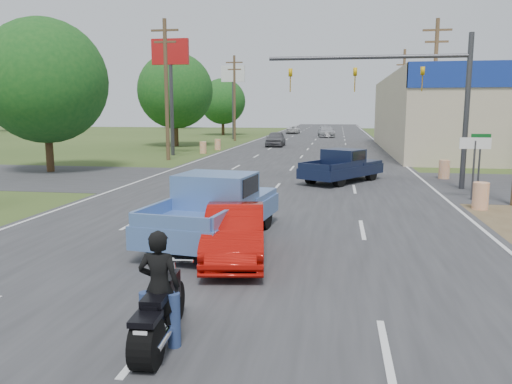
% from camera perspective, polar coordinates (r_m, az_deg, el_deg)
% --- Properties ---
extents(ground, '(200.00, 200.00, 0.00)m').
position_cam_1_polar(ground, '(8.38, -11.70, -16.18)').
color(ground, '#32481C').
rests_on(ground, ground).
extents(main_road, '(15.00, 180.00, 0.02)m').
position_cam_1_polar(main_road, '(47.25, 5.93, 4.88)').
color(main_road, '#2D2D30').
rests_on(main_road, ground).
extents(cross_road, '(120.00, 10.00, 0.02)m').
position_cam_1_polar(cross_road, '(25.44, 2.91, 1.19)').
color(cross_road, '#2D2D30').
rests_on(cross_road, ground).
extents(utility_pole_2, '(2.00, 0.28, 10.00)m').
position_cam_1_polar(utility_pole_2, '(38.66, 19.70, 11.31)').
color(utility_pole_2, '#4C3823').
rests_on(utility_pole_2, ground).
extents(utility_pole_3, '(2.00, 0.28, 10.00)m').
position_cam_1_polar(utility_pole_3, '(56.46, 16.44, 10.65)').
color(utility_pole_3, '#4C3823').
rests_on(utility_pole_3, ground).
extents(utility_pole_5, '(2.00, 0.28, 10.00)m').
position_cam_1_polar(utility_pole_5, '(37.18, -10.22, 11.80)').
color(utility_pole_5, '#4C3823').
rests_on(utility_pole_5, ground).
extents(utility_pole_6, '(2.00, 0.28, 10.00)m').
position_cam_1_polar(utility_pole_6, '(60.33, -2.47, 10.90)').
color(utility_pole_6, '#4C3823').
rests_on(utility_pole_6, ground).
extents(tree_0, '(7.14, 7.14, 8.84)m').
position_cam_1_polar(tree_0, '(31.88, -22.98, 11.58)').
color(tree_0, '#422D19').
rests_on(tree_0, ground).
extents(tree_1, '(7.56, 7.56, 9.36)m').
position_cam_1_polar(tree_1, '(51.72, -9.22, 11.36)').
color(tree_1, '#422D19').
rests_on(tree_1, ground).
extents(tree_2, '(6.72, 6.72, 8.32)m').
position_cam_1_polar(tree_2, '(75.00, -3.82, 10.29)').
color(tree_2, '#422D19').
rests_on(tree_2, ground).
extents(tree_4, '(9.24, 9.24, 11.44)m').
position_cam_1_polar(tree_4, '(100.41, -26.25, 10.17)').
color(tree_4, '#422D19').
rests_on(tree_4, ground).
extents(tree_5, '(7.98, 7.98, 9.88)m').
position_cam_1_polar(tree_5, '(105.62, 24.64, 9.68)').
color(tree_5, '#422D19').
rests_on(tree_5, ground).
extents(tree_6, '(8.82, 8.82, 10.92)m').
position_cam_1_polar(tree_6, '(107.22, -8.62, 10.72)').
color(tree_6, '#422D19').
rests_on(tree_6, ground).
extents(barrel_0, '(0.56, 0.56, 1.00)m').
position_cam_1_polar(barrel_0, '(19.97, 24.28, -0.42)').
color(barrel_0, orange).
rests_on(barrel_0, ground).
extents(barrel_1, '(0.56, 0.56, 1.00)m').
position_cam_1_polar(barrel_1, '(28.26, 20.71, 2.42)').
color(barrel_1, orange).
rests_on(barrel_1, ground).
extents(barrel_2, '(0.56, 0.56, 1.00)m').
position_cam_1_polar(barrel_2, '(42.68, -6.07, 5.07)').
color(barrel_2, orange).
rests_on(barrel_2, ground).
extents(barrel_3, '(0.56, 0.56, 1.00)m').
position_cam_1_polar(barrel_3, '(46.46, -4.40, 5.44)').
color(barrel_3, orange).
rests_on(barrel_3, ground).
extents(pole_sign_left_near, '(3.00, 0.35, 9.20)m').
position_cam_1_polar(pole_sign_left_near, '(41.40, -9.74, 14.11)').
color(pole_sign_left_near, '#3F3F44').
rests_on(pole_sign_left_near, ground).
extents(pole_sign_left_far, '(3.00, 0.35, 9.20)m').
position_cam_1_polar(pole_sign_left_far, '(64.53, -2.63, 12.44)').
color(pole_sign_left_far, '#3F3F44').
rests_on(pole_sign_left_far, ground).
extents(lane_sign, '(1.20, 0.08, 2.52)m').
position_cam_1_polar(lane_sign, '(21.78, 23.71, 4.08)').
color(lane_sign, '#3F3F44').
rests_on(lane_sign, ground).
extents(street_name_sign, '(0.80, 0.08, 2.61)m').
position_cam_1_polar(street_name_sign, '(23.40, 24.19, 3.63)').
color(street_name_sign, '#3F3F44').
rests_on(street_name_sign, ground).
extents(signal_mast, '(9.12, 0.40, 7.00)m').
position_cam_1_polar(signal_mast, '(24.26, 16.83, 11.78)').
color(signal_mast, '#3F3F44').
rests_on(signal_mast, ground).
extents(red_convertible, '(1.98, 4.11, 1.30)m').
position_cam_1_polar(red_convertible, '(12.04, -2.42, -4.80)').
color(red_convertible, '#A50D07').
rests_on(red_convertible, ground).
extents(motorcycle, '(0.71, 2.30, 1.16)m').
position_cam_1_polar(motorcycle, '(7.86, -11.04, -13.78)').
color(motorcycle, black).
rests_on(motorcycle, ground).
extents(rider, '(0.66, 0.45, 1.73)m').
position_cam_1_polar(rider, '(7.79, -10.99, -11.24)').
color(rider, black).
rests_on(rider, ground).
extents(blue_pickup, '(2.90, 5.87, 1.87)m').
position_cam_1_polar(blue_pickup, '(13.94, -4.50, -1.65)').
color(blue_pickup, black).
rests_on(blue_pickup, ground).
extents(navy_pickup, '(4.34, 5.29, 1.67)m').
position_cam_1_polar(navy_pickup, '(25.60, 9.96, 3.00)').
color(navy_pickup, black).
rests_on(navy_pickup, ground).
extents(distant_car_grey, '(1.86, 4.48, 1.52)m').
position_cam_1_polar(distant_car_grey, '(50.92, 2.26, 6.08)').
color(distant_car_grey, '#58575C').
rests_on(distant_car_grey, ground).
extents(distant_car_silver, '(2.66, 5.46, 1.53)m').
position_cam_1_polar(distant_car_silver, '(69.83, 8.02, 6.86)').
color(distant_car_silver, '#B3B3B8').
rests_on(distant_car_silver, ground).
extents(distant_car_white, '(2.07, 4.30, 1.18)m').
position_cam_1_polar(distant_car_white, '(79.72, 4.28, 7.08)').
color(distant_car_white, silver).
rests_on(distant_car_white, ground).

